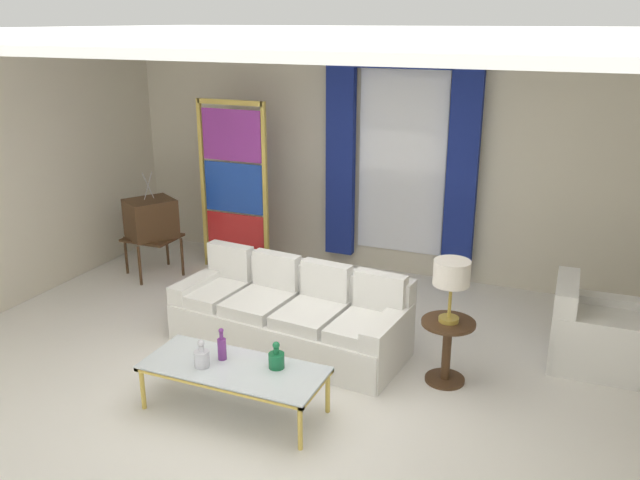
% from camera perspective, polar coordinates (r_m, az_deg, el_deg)
% --- Properties ---
extents(ground_plane, '(16.00, 16.00, 0.00)m').
position_cam_1_polar(ground_plane, '(6.21, -2.55, -11.80)').
color(ground_plane, white).
extents(wall_rear, '(8.00, 0.12, 3.00)m').
position_cam_1_polar(wall_rear, '(8.38, 6.33, 7.17)').
color(wall_rear, beige).
rests_on(wall_rear, ground).
extents(wall_left, '(0.12, 7.00, 3.00)m').
position_cam_1_polar(wall_left, '(8.24, -24.55, 5.42)').
color(wall_left, beige).
rests_on(wall_left, ground).
extents(ceiling_slab, '(8.00, 7.60, 0.04)m').
position_cam_1_polar(ceiling_slab, '(6.09, 0.40, 17.47)').
color(ceiling_slab, white).
extents(curtained_window, '(2.00, 0.17, 2.70)m').
position_cam_1_polar(curtained_window, '(8.15, 6.95, 8.54)').
color(curtained_window, white).
rests_on(curtained_window, ground).
extents(couch_white_long, '(2.41, 1.15, 0.86)m').
position_cam_1_polar(couch_white_long, '(6.69, -2.36, -6.49)').
color(couch_white_long, white).
rests_on(couch_white_long, ground).
extents(coffee_table, '(1.53, 0.63, 0.41)m').
position_cam_1_polar(coffee_table, '(5.61, -7.43, -11.06)').
color(coffee_table, silver).
rests_on(coffee_table, ground).
extents(bottle_blue_decanter, '(0.13, 0.13, 0.24)m').
position_cam_1_polar(bottle_blue_decanter, '(5.60, -10.15, -9.91)').
color(bottle_blue_decanter, silver).
rests_on(bottle_blue_decanter, coffee_table).
extents(bottle_crystal_tall, '(0.07, 0.07, 0.28)m').
position_cam_1_polar(bottle_crystal_tall, '(5.67, -8.44, -9.11)').
color(bottle_crystal_tall, '#753384').
rests_on(bottle_crystal_tall, coffee_table).
extents(bottle_amber_squat, '(0.13, 0.13, 0.23)m').
position_cam_1_polar(bottle_amber_squat, '(5.51, -3.77, -10.17)').
color(bottle_amber_squat, '#196B3D').
rests_on(bottle_amber_squat, coffee_table).
extents(vintage_tv, '(0.74, 0.77, 1.35)m').
position_cam_1_polar(vintage_tv, '(8.59, -14.35, 1.66)').
color(vintage_tv, '#472D19').
rests_on(vintage_tv, ground).
extents(armchair_white, '(0.84, 0.84, 0.80)m').
position_cam_1_polar(armchair_white, '(6.83, 22.22, -7.57)').
color(armchair_white, white).
rests_on(armchair_white, ground).
extents(stained_glass_divider, '(0.95, 0.05, 2.20)m').
position_cam_1_polar(stained_glass_divider, '(8.49, -7.43, 4.20)').
color(stained_glass_divider, gold).
rests_on(stained_glass_divider, ground).
extents(peacock_figurine, '(0.44, 0.60, 0.50)m').
position_cam_1_polar(peacock_figurine, '(8.17, -6.01, -2.47)').
color(peacock_figurine, beige).
rests_on(peacock_figurine, ground).
extents(round_side_table, '(0.48, 0.48, 0.59)m').
position_cam_1_polar(round_side_table, '(6.10, 10.87, -8.92)').
color(round_side_table, '#472D19').
rests_on(round_side_table, ground).
extents(table_lamp_brass, '(0.32, 0.32, 0.57)m').
position_cam_1_polar(table_lamp_brass, '(5.82, 11.27, -3.03)').
color(table_lamp_brass, '#B29338').
rests_on(table_lamp_brass, round_side_table).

